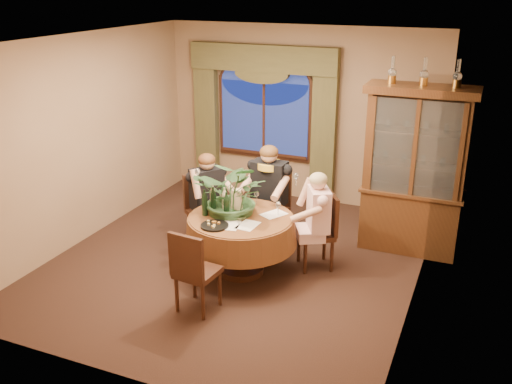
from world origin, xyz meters
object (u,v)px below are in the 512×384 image
at_px(oil_lamp_right, 458,74).
at_px(wine_bottle_3, 205,202).
at_px(wine_bottle_1, 224,194).
at_px(wine_bottle_4, 213,197).
at_px(person_back, 207,201).
at_px(chair_back, 205,211).
at_px(olive_bowl, 240,217).
at_px(person_pink, 318,222).
at_px(dining_table, 241,245).
at_px(person_scarf, 269,196).
at_px(wine_bottle_2, 225,200).
at_px(wine_bottle_0, 226,205).
at_px(stoneware_vase, 237,201).
at_px(wine_bottle_5, 213,200).
at_px(chair_back_right, 271,209).
at_px(chair_right, 316,232).
at_px(centerpiece_plant, 234,166).
at_px(oil_lamp_left, 393,70).
at_px(china_cabinet, 414,171).
at_px(chair_front_left, 198,270).
at_px(oil_lamp_center, 425,72).

height_order(oil_lamp_right, wine_bottle_3, oil_lamp_right).
relative_size(wine_bottle_1, wine_bottle_4, 1.00).
height_order(person_back, wine_bottle_4, person_back).
height_order(chair_back, olive_bowl, chair_back).
height_order(person_pink, wine_bottle_3, person_pink).
height_order(person_pink, olive_bowl, person_pink).
distance_m(dining_table, oil_lamp_right, 3.32).
relative_size(person_scarf, wine_bottle_2, 4.34).
bearing_deg(wine_bottle_0, wine_bottle_1, 119.89).
bearing_deg(stoneware_vase, person_scarf, 78.72).
bearing_deg(wine_bottle_5, person_scarf, 65.41).
distance_m(chair_back_right, person_pink, 0.99).
relative_size(chair_right, stoneware_vase, 3.29).
bearing_deg(chair_back, centerpiece_plant, 90.41).
bearing_deg(wine_bottle_5, wine_bottle_4, 121.07).
relative_size(oil_lamp_left, centerpiece_plant, 0.33).
height_order(wine_bottle_3, wine_bottle_5, same).
bearing_deg(chair_right, china_cabinet, -78.16).
xyz_separation_m(chair_back, wine_bottle_4, (0.39, -0.49, 0.44)).
height_order(centerpiece_plant, wine_bottle_5, centerpiece_plant).
bearing_deg(wine_bottle_5, wine_bottle_1, 79.65).
xyz_separation_m(dining_table, chair_back, (-0.80, 0.58, 0.10)).
xyz_separation_m(chair_front_left, centerpiece_plant, (-0.03, 1.04, 0.87)).
height_order(oil_lamp_left, person_back, oil_lamp_left).
xyz_separation_m(chair_back, person_scarf, (0.83, 0.28, 0.24)).
distance_m(oil_lamp_left, chair_back_right, 2.42).
relative_size(oil_lamp_right, person_back, 0.25).
bearing_deg(china_cabinet, wine_bottle_5, -145.84).
relative_size(oil_lamp_right, person_pink, 0.26).
distance_m(oil_lamp_left, chair_front_left, 3.43).
bearing_deg(chair_back_right, wine_bottle_4, 65.20).
distance_m(china_cabinet, wine_bottle_1, 2.48).
xyz_separation_m(wine_bottle_0, wine_bottle_5, (-0.22, 0.09, 0.00)).
height_order(china_cabinet, wine_bottle_5, china_cabinet).
distance_m(dining_table, chair_front_left, 0.95).
bearing_deg(person_pink, person_scarf, 34.96).
bearing_deg(dining_table, chair_right, 32.06).
height_order(dining_table, person_pink, person_pink).
bearing_deg(china_cabinet, person_scarf, -161.07).
bearing_deg(chair_right, person_back, 58.27).
bearing_deg(oil_lamp_center, oil_lamp_right, 0.00).
bearing_deg(chair_front_left, person_scarf, 91.69).
bearing_deg(wine_bottle_3, chair_back_right, 68.14).
bearing_deg(oil_lamp_left, chair_back, -158.10).
bearing_deg(centerpiece_plant, chair_back, 144.69).
relative_size(chair_right, centerpiece_plant, 0.93).
distance_m(chair_back, wine_bottle_4, 0.76).
distance_m(chair_back, wine_bottle_1, 0.74).
relative_size(centerpiece_plant, wine_bottle_5, 3.13).
xyz_separation_m(olive_bowl, wine_bottle_5, (-0.39, 0.06, 0.14)).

